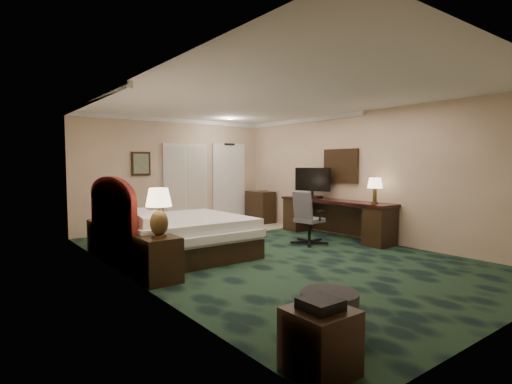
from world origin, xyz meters
TOP-DOWN VIEW (x-y plane):
  - floor at (0.00, 0.00)m, footprint 5.00×7.50m
  - ceiling at (0.00, 0.00)m, footprint 5.00×7.50m
  - wall_back at (0.00, 3.75)m, footprint 5.00×0.00m
  - wall_left at (-2.50, 0.00)m, footprint 0.00×7.50m
  - wall_right at (2.50, 0.00)m, footprint 0.00×7.50m
  - crown_molding at (0.00, 0.00)m, footprint 5.00×7.50m
  - tile_patch at (0.90, 2.90)m, footprint 3.20×1.70m
  - headboard at (-2.44, 1.00)m, footprint 0.12×2.00m
  - entry_door at (1.55, 3.72)m, footprint 1.02×0.06m
  - closet_doors at (0.25, 3.71)m, footprint 1.20×0.06m
  - wall_art at (-0.90, 3.71)m, footprint 0.45×0.06m
  - wall_mirror at (2.46, 0.60)m, footprint 0.05×0.95m
  - bed at (-1.33, 0.87)m, footprint 2.13×1.98m
  - nightstand_near at (-2.23, -0.29)m, footprint 0.49×0.56m
  - nightstand_far at (-2.25, 2.08)m, footprint 0.46×0.53m
  - lamp_near at (-2.22, -0.30)m, footprint 0.40×0.40m
  - lamp_far at (-2.28, 2.04)m, footprint 0.33×0.33m
  - bed_bench at (0.02, 1.24)m, footprint 0.76×1.24m
  - ottoman at (-1.62, -2.81)m, footprint 0.61×0.61m
  - side_table at (-2.24, -3.28)m, footprint 0.46×0.46m
  - desk at (2.18, 0.51)m, footprint 0.61×2.82m
  - tv at (2.16, 1.17)m, footprint 0.31×0.88m
  - desk_lamp at (2.21, -0.50)m, footprint 0.38×0.38m
  - desk_chair at (1.21, 0.30)m, footprint 0.70×0.67m
  - minibar at (2.23, 3.20)m, footprint 0.45×0.81m

SIDE VIEW (x-z plane):
  - floor at x=0.00m, z-range 0.00..0.00m
  - tile_patch at x=0.90m, z-range 0.00..0.01m
  - ottoman at x=-1.62m, z-range 0.00..0.39m
  - bed_bench at x=0.02m, z-range 0.00..0.40m
  - side_table at x=-2.24m, z-range 0.00..0.50m
  - nightstand_far at x=-2.25m, z-range 0.00..0.58m
  - nightstand_near at x=-2.23m, z-range 0.00..0.61m
  - bed at x=-1.33m, z-range 0.00..0.68m
  - desk at x=2.18m, z-range 0.00..0.81m
  - minibar at x=2.23m, z-range 0.00..0.85m
  - desk_chair at x=1.21m, z-range 0.00..1.05m
  - headboard at x=-2.44m, z-range 0.00..1.40m
  - lamp_far at x=-2.28m, z-range 0.58..1.15m
  - lamp_near at x=-2.22m, z-range 0.61..1.27m
  - entry_door at x=1.55m, z-range -0.04..2.14m
  - closet_doors at x=0.25m, z-range 0.00..2.10m
  - desk_lamp at x=2.21m, z-range 0.81..1.33m
  - tv at x=2.16m, z-range 0.81..1.51m
  - wall_back at x=0.00m, z-range 0.00..2.70m
  - wall_left at x=-2.50m, z-range 0.00..2.70m
  - wall_right at x=2.50m, z-range 0.00..2.70m
  - wall_mirror at x=2.46m, z-range 1.18..1.93m
  - wall_art at x=-0.90m, z-range 1.33..1.88m
  - crown_molding at x=0.00m, z-range 2.60..2.70m
  - ceiling at x=0.00m, z-range 2.70..2.70m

